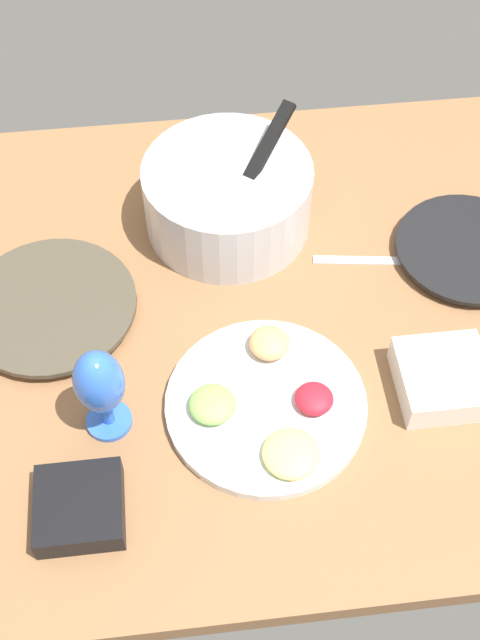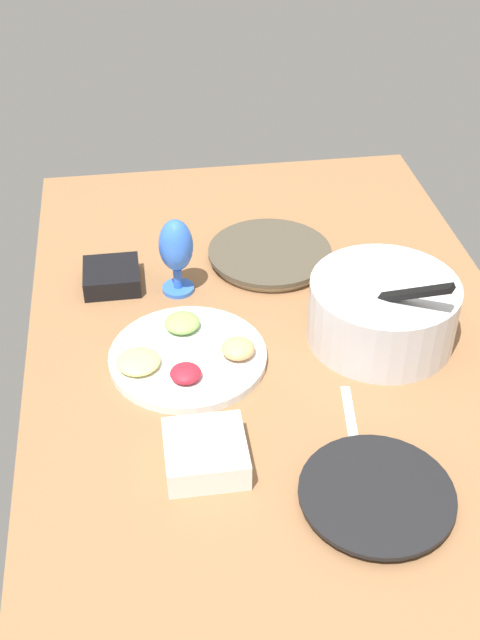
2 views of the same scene
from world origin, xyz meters
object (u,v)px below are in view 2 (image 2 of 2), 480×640
(mixing_bowl, at_px, (383,309))
(square_bowl_white, at_px, (205,452))
(dinner_plate_left, at_px, (270,255))
(hurricane_glass_blue, at_px, (176,249))
(dinner_plate_right, at_px, (376,496))
(square_bowl_black, at_px, (112,276))
(fruit_platter, at_px, (187,355))

(mixing_bowl, xyz_separation_m, square_bowl_white, (0.30, -0.40, -0.04))
(dinner_plate_left, xyz_separation_m, hurricane_glass_blue, (0.09, -0.23, 0.10))
(dinner_plate_left, distance_m, mixing_bowl, 0.37)
(dinner_plate_right, bearing_deg, hurricane_glass_blue, -157.21)
(square_bowl_black, bearing_deg, dinner_plate_right, 31.20)
(mixing_bowl, height_order, fruit_platter, mixing_bowl)
(fruit_platter, height_order, square_bowl_black, fruit_platter)
(dinner_plate_right, relative_size, square_bowl_black, 2.08)
(dinner_plate_left, distance_m, hurricane_glass_blue, 0.26)
(dinner_plate_right, distance_m, mixing_bowl, 0.45)
(dinner_plate_right, distance_m, square_bowl_black, 0.82)
(square_bowl_white, bearing_deg, mixing_bowl, 126.92)
(hurricane_glass_blue, distance_m, square_bowl_white, 0.54)
(dinner_plate_right, height_order, mixing_bowl, mixing_bowl)
(dinner_plate_right, bearing_deg, fruit_platter, -145.59)
(square_bowl_black, relative_size, square_bowl_white, 0.89)
(hurricane_glass_blue, xyz_separation_m, square_bowl_white, (0.53, 0.00, -0.08))
(dinner_plate_left, relative_size, square_bowl_black, 2.34)
(dinner_plate_right, xyz_separation_m, square_bowl_white, (-0.12, -0.27, 0.02))
(mixing_bowl, relative_size, fruit_platter, 0.95)
(dinner_plate_left, relative_size, dinner_plate_right, 1.12)
(hurricane_glass_blue, bearing_deg, mixing_bowl, 60.23)
(mixing_bowl, distance_m, fruit_platter, 0.41)
(mixing_bowl, distance_m, square_bowl_white, 0.50)
(square_bowl_black, bearing_deg, square_bowl_white, 14.67)
(square_bowl_white, bearing_deg, fruit_platter, -178.77)
(mixing_bowl, xyz_separation_m, square_bowl_black, (-0.28, -0.55, -0.05))
(square_bowl_white, bearing_deg, dinner_plate_left, 160.26)
(fruit_platter, xyz_separation_m, hurricane_glass_blue, (-0.25, 0.00, 0.10))
(mixing_bowl, distance_m, square_bowl_black, 0.62)
(mixing_bowl, relative_size, square_bowl_white, 2.16)
(dinner_plate_left, xyz_separation_m, dinner_plate_right, (0.75, 0.05, -0.00))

